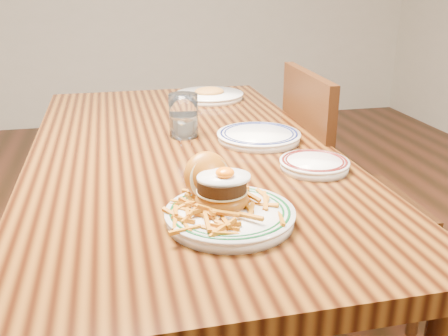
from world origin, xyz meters
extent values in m
cube|color=black|center=(0.00, 0.00, 0.72)|extent=(0.85, 1.60, 0.05)
cylinder|color=black|center=(-0.36, 0.74, 0.35)|extent=(0.07, 0.07, 0.70)
cylinder|color=black|center=(0.36, 0.74, 0.35)|extent=(0.07, 0.07, 0.70)
cube|color=#381C0B|center=(0.62, 0.11, 0.44)|extent=(0.45, 0.45, 0.04)
cube|color=#381C0B|center=(0.43, 0.12, 0.69)|extent=(0.05, 0.43, 0.46)
cylinder|color=#381C0B|center=(0.82, 0.29, 0.21)|extent=(0.04, 0.04, 0.42)
cylinder|color=#381C0B|center=(0.45, 0.31, 0.21)|extent=(0.04, 0.04, 0.42)
cylinder|color=#381C0B|center=(0.80, -0.08, 0.21)|extent=(0.04, 0.04, 0.42)
cylinder|color=#381C0B|center=(0.43, -0.06, 0.21)|extent=(0.04, 0.04, 0.42)
cylinder|color=white|center=(0.02, -0.49, 0.76)|extent=(0.26, 0.26, 0.02)
cylinder|color=white|center=(0.02, -0.49, 0.77)|extent=(0.26, 0.26, 0.01)
torus|color=#0C461B|center=(0.02, -0.49, 0.77)|extent=(0.24, 0.24, 0.01)
torus|color=#0C461B|center=(0.02, -0.49, 0.77)|extent=(0.22, 0.22, 0.01)
ellipsoid|color=#A95E15|center=(0.01, -0.46, 0.79)|extent=(0.11, 0.11, 0.05)
cylinder|color=#C9BA7E|center=(0.01, -0.46, 0.81)|extent=(0.10, 0.10, 0.00)
cylinder|color=black|center=(0.01, -0.46, 0.82)|extent=(0.10, 0.10, 0.03)
ellipsoid|color=white|center=(0.02, -0.47, 0.84)|extent=(0.11, 0.09, 0.01)
ellipsoid|color=#FF6C05|center=(0.02, -0.47, 0.85)|extent=(0.04, 0.04, 0.02)
ellipsoid|color=#A95E15|center=(0.00, -0.40, 0.82)|extent=(0.13, 0.11, 0.12)
cylinder|color=#C9BA7E|center=(0.00, -0.42, 0.82)|extent=(0.10, 0.06, 0.09)
cylinder|color=white|center=(0.30, -0.26, 0.76)|extent=(0.17, 0.17, 0.02)
cylinder|color=white|center=(0.30, -0.26, 0.77)|extent=(0.18, 0.18, 0.01)
torus|color=#541613|center=(0.30, -0.26, 0.77)|extent=(0.17, 0.17, 0.01)
torus|color=#541613|center=(0.30, -0.26, 0.77)|extent=(0.15, 0.15, 0.01)
cube|color=silver|center=(0.32, -0.25, 0.77)|extent=(0.05, 0.11, 0.00)
cylinder|color=white|center=(0.23, 0.00, 0.76)|extent=(0.24, 0.24, 0.02)
cylinder|color=white|center=(0.23, 0.00, 0.77)|extent=(0.25, 0.25, 0.01)
torus|color=#0E1649|center=(0.23, 0.00, 0.77)|extent=(0.23, 0.23, 0.01)
torus|color=#0E1649|center=(0.23, 0.00, 0.77)|extent=(0.21, 0.21, 0.01)
cylinder|color=white|center=(0.02, 0.10, 0.82)|extent=(0.09, 0.09, 0.13)
cylinder|color=silver|center=(0.02, 0.10, 0.79)|extent=(0.07, 0.07, 0.06)
cylinder|color=white|center=(0.19, 0.57, 0.76)|extent=(0.27, 0.27, 0.02)
cylinder|color=white|center=(0.19, 0.57, 0.77)|extent=(0.27, 0.27, 0.01)
ellipsoid|color=#BD8536|center=(0.19, 0.57, 0.78)|extent=(0.12, 0.10, 0.03)
camera|label=1|loc=(-0.19, -1.36, 1.21)|focal=40.00mm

